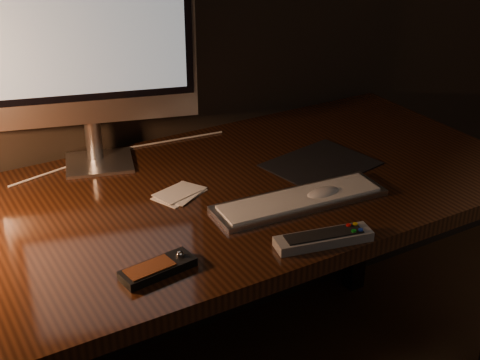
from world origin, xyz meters
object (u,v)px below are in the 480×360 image
keyboard (300,200)px  media_remote (158,268)px  tv_remote (324,238)px  desk (206,224)px  monitor (88,42)px  mouse (323,195)px

keyboard → media_remote: bearing=-162.0°
keyboard → tv_remote: size_ratio=1.95×
desk → media_remote: media_remote is taller
monitor → desk: bearing=-31.2°
desk → keyboard: 0.29m
keyboard → tv_remote: bearing=-104.4°
media_remote → keyboard: bearing=6.3°
desk → mouse: (0.20, -0.23, 0.14)m
keyboard → tv_remote: (-0.06, -0.17, 0.00)m
media_remote → desk: bearing=42.6°
desk → media_remote: (-0.27, -0.32, 0.14)m
desk → media_remote: 0.44m
monitor → media_remote: bearing=-80.9°
keyboard → mouse: mouse is taller
keyboard → tv_remote: tv_remote is taller
mouse → media_remote: bearing=-171.8°
monitor → keyboard: (0.33, -0.44, -0.32)m
mouse → media_remote: media_remote is taller
keyboard → mouse: bearing=-4.9°
keyboard → monitor: bearing=131.9°
tv_remote → monitor: bearing=126.7°
monitor → tv_remote: bearing=-49.1°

